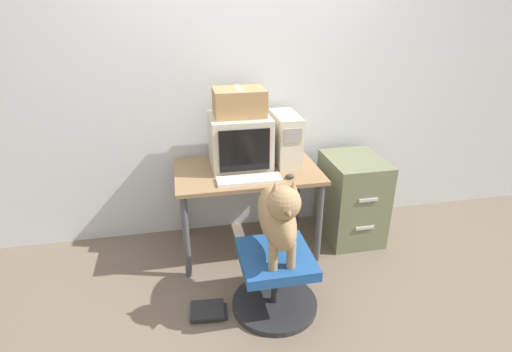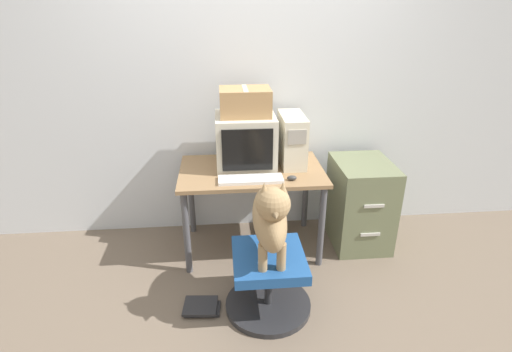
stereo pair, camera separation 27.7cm
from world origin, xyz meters
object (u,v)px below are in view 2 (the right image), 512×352
Objects in this scene: crt_monitor at (246,141)px; dog at (270,216)px; pc_tower at (292,140)px; cardboard_box at (245,102)px; filing_cabinet at (360,203)px; book_stack_floor at (202,307)px; office_chair at (268,281)px; keyboard at (251,179)px.

crt_monitor is 0.88m from dog.
pc_tower is 1.09× the size of cardboard_box.
pc_tower is at bearing 171.35° from filing_cabinet.
book_stack_floor is (-1.31, -0.74, -0.34)m from filing_cabinet.
cardboard_box is at bearing 175.07° from filing_cabinet.
cardboard_box is 1.47× the size of book_stack_floor.
pc_tower is 1.12m from office_chair.
cardboard_box is at bearing 95.85° from dog.
crt_monitor reaches higher than keyboard.
filing_cabinet is at bearing -4.69° from crt_monitor.
pc_tower is at bearing 48.59° from book_stack_floor.
pc_tower is 0.71× the size of office_chair.
keyboard is 1.25× the size of cardboard_box.
cardboard_box is at bearing -178.96° from pc_tower.
filing_cabinet is at bearing -4.93° from cardboard_box.
keyboard is 0.73m from office_chair.
book_stack_floor is at bearing -150.59° from filing_cabinet.
filing_cabinet is at bearing 41.15° from office_chair.
office_chair is at bearing -138.85° from filing_cabinet.
cardboard_box reaches higher than filing_cabinet.
keyboard is 1.83× the size of book_stack_floor.
filing_cabinet is at bearing 29.41° from book_stack_floor.
cardboard_box reaches higher than crt_monitor.
cardboard_box is (-0.02, 0.31, 0.49)m from keyboard.
filing_cabinet is (0.86, 0.75, 0.14)m from office_chair.
pc_tower is 0.51m from keyboard.
dog is 0.99m from cardboard_box.
office_chair is 0.99× the size of dog.
keyboard is (0.02, -0.31, -0.19)m from crt_monitor.
dog is at bearing -82.43° from keyboard.
cardboard_box is at bearing 90.00° from crt_monitor.
office_chair is at bearing -108.36° from pc_tower.
office_chair is 1.30m from cardboard_box.
pc_tower is 1.61× the size of book_stack_floor.
office_chair is at bearing -1.55° from book_stack_floor.
dog reaches higher than keyboard.
book_stack_floor is at bearing -126.53° from keyboard.
dog is (-0.28, -0.86, -0.18)m from pc_tower.
office_chair is (0.07, -0.52, -0.50)m from keyboard.
pc_tower is 0.48m from cardboard_box.
filing_cabinet is 1.91× the size of cardboard_box.
keyboard is 0.58m from cardboard_box.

